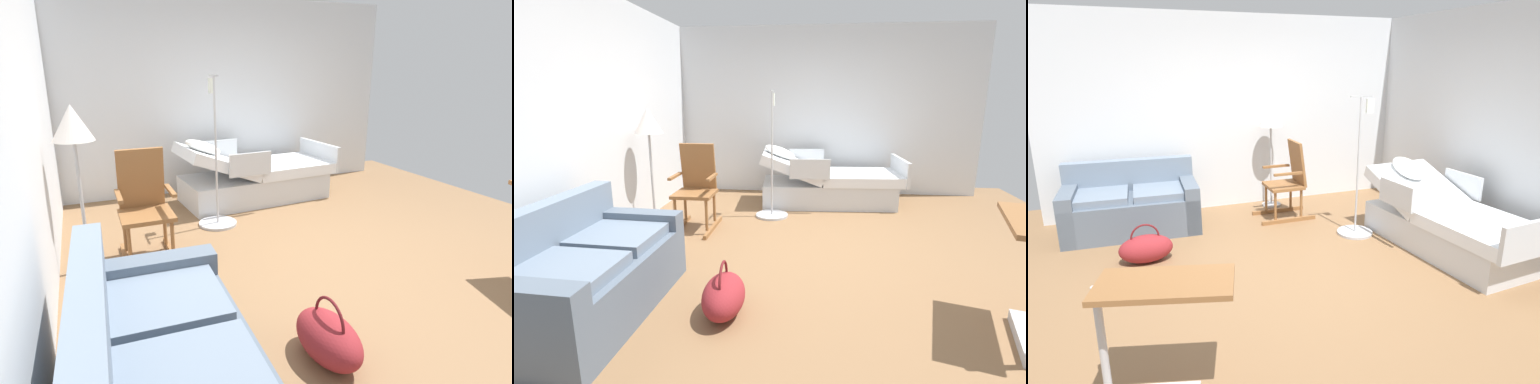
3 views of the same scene
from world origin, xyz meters
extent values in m
plane|color=olive|center=(0.00, 0.00, 0.00)|extent=(6.29, 6.29, 0.00)
cube|color=silver|center=(0.00, 2.44, 1.35)|extent=(5.23, 0.10, 2.70)
cube|color=silver|center=(2.57, 0.00, 1.35)|extent=(0.10, 4.97, 2.70)
cube|color=silver|center=(1.79, -0.06, 0.17)|extent=(1.01, 1.99, 0.35)
cube|color=white|center=(1.83, -0.53, 0.42)|extent=(0.99, 1.22, 0.14)
cube|color=white|center=(1.75, 0.49, 0.59)|extent=(0.98, 1.00, 0.46)
ellipsoid|color=white|center=(1.74, 0.66, 0.79)|extent=(0.37, 0.52, 0.30)
cube|color=silver|center=(1.27, 0.21, 0.63)|extent=(0.08, 0.56, 0.28)
cube|color=silver|center=(2.27, 0.28, 0.63)|extent=(0.08, 0.56, 0.28)
cube|color=silver|center=(1.87, -1.13, 0.53)|extent=(0.95, 0.12, 0.36)
cylinder|color=black|center=(1.38, 0.71, 0.05)|extent=(0.10, 0.10, 0.10)
cylinder|color=black|center=(2.10, 0.76, 0.05)|extent=(0.10, 0.10, 0.10)
cylinder|color=black|center=(1.49, -0.88, 0.05)|extent=(0.10, 0.10, 0.10)
cylinder|color=black|center=(2.21, -0.83, 0.05)|extent=(0.10, 0.10, 0.10)
cube|color=slate|center=(-1.52, 1.80, 0.23)|extent=(1.64, 0.92, 0.45)
cube|color=slate|center=(-1.15, 1.74, 0.49)|extent=(0.70, 0.67, 0.10)
cube|color=slate|center=(-1.50, 2.14, 0.65)|extent=(1.61, 0.23, 0.40)
cube|color=slate|center=(-0.81, 1.77, 0.30)|extent=(0.22, 0.86, 0.60)
cube|color=brown|center=(0.43, 1.81, 0.03)|extent=(0.76, 0.04, 0.05)
cube|color=brown|center=(0.43, 1.38, 0.03)|extent=(0.76, 0.04, 0.05)
cylinder|color=brown|center=(0.25, 1.40, 0.25)|extent=(0.04, 0.04, 0.40)
cylinder|color=brown|center=(0.25, 1.79, 0.25)|extent=(0.04, 0.04, 0.40)
cylinder|color=brown|center=(0.62, 1.40, 0.25)|extent=(0.04, 0.04, 0.40)
cylinder|color=brown|center=(0.62, 1.79, 0.25)|extent=(0.04, 0.04, 0.40)
cube|color=brown|center=(0.43, 1.60, 0.45)|extent=(0.46, 0.48, 0.04)
cube|color=brown|center=(0.63, 1.59, 0.75)|extent=(0.12, 0.43, 0.60)
cube|color=brown|center=(0.41, 1.37, 0.67)|extent=(0.39, 0.05, 0.03)
cube|color=brown|center=(0.41, 1.83, 0.67)|extent=(0.39, 0.05, 0.03)
cylinder|color=#B2B5BA|center=(0.45, 2.13, 0.01)|extent=(0.28, 0.28, 0.03)
cylinder|color=#B2B5BA|center=(0.45, 2.13, 0.60)|extent=(0.03, 0.03, 1.15)
cone|color=silver|center=(0.45, 2.13, 1.33)|extent=(0.34, 0.34, 0.30)
ellipsoid|color=maroon|center=(-1.43, 0.80, 0.15)|extent=(0.57, 0.34, 0.30)
torus|color=maroon|center=(-1.43, 0.80, 0.28)|extent=(0.30, 0.03, 0.30)
cylinder|color=#B2B5BA|center=(1.05, 0.71, 0.01)|extent=(0.44, 0.44, 0.03)
cylinder|color=#B2B5BA|center=(1.05, 0.71, 0.85)|extent=(0.02, 0.02, 1.65)
cube|color=#B2B5BA|center=(1.05, 0.71, 1.68)|extent=(0.28, 0.02, 0.02)
cube|color=white|center=(1.17, 0.71, 1.57)|extent=(0.09, 0.04, 0.16)
camera|label=1|loc=(-3.28, 2.09, 1.77)|focal=29.10mm
camera|label=2|loc=(-4.05, 0.15, 1.64)|focal=27.34mm
camera|label=3|loc=(-1.59, -3.73, 2.07)|focal=30.71mm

